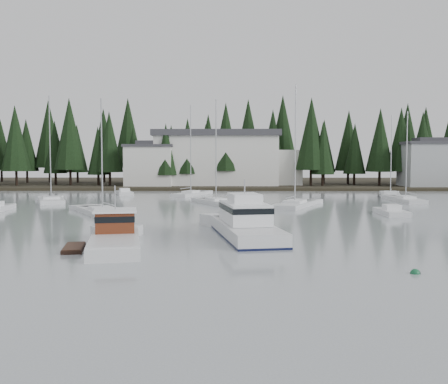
# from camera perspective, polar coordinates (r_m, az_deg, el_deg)

# --- Properties ---
(ground) EXTENTS (260.00, 260.00, 0.00)m
(ground) POSITION_cam_1_polar(r_m,az_deg,el_deg) (19.21, 7.60, -13.03)
(ground) COLOR gray
(ground) RESTS_ON ground
(far_shore_land) EXTENTS (240.00, 54.00, 1.00)m
(far_shore_land) POSITION_cam_1_polar(r_m,az_deg,el_deg) (115.42, 1.85, 0.94)
(far_shore_land) COLOR black
(far_shore_land) RESTS_ON ground
(conifer_treeline) EXTENTS (200.00, 22.00, 20.00)m
(conifer_treeline) POSITION_cam_1_polar(r_m,az_deg,el_deg) (104.43, 1.97, 0.66)
(conifer_treeline) COLOR black
(conifer_treeline) RESTS_ON ground
(house_west) EXTENTS (9.54, 7.42, 8.75)m
(house_west) POSITION_cam_1_polar(r_m,az_deg,el_deg) (98.54, -8.47, 3.14)
(house_west) COLOR silver
(house_west) RESTS_ON ground
(house_east_a) EXTENTS (10.60, 8.48, 9.25)m
(house_east_a) POSITION_cam_1_polar(r_m,az_deg,el_deg) (103.58, 22.44, 3.07)
(house_east_a) COLOR #999EA0
(house_east_a) RESTS_ON ground
(harbor_inn) EXTENTS (29.50, 11.50, 10.90)m
(harbor_inn) POSITION_cam_1_polar(r_m,az_deg,el_deg) (100.61, 0.34, 3.83)
(harbor_inn) COLOR silver
(harbor_inn) RESTS_ON ground
(lobster_boat_brown) EXTENTS (5.65, 9.29, 4.39)m
(lobster_boat_brown) POSITION_cam_1_polar(r_m,az_deg,el_deg) (32.27, -12.52, -5.34)
(lobster_boat_brown) COLOR silver
(lobster_boat_brown) RESTS_ON ground
(cabin_cruiser_center) EXTENTS (5.40, 11.53, 4.77)m
(cabin_cruiser_center) POSITION_cam_1_polar(r_m,az_deg,el_deg) (35.98, 2.49, -3.98)
(cabin_cruiser_center) COLOR silver
(cabin_cruiser_center) RESTS_ON ground
(sailboat_2) EXTENTS (6.58, 9.87, 14.85)m
(sailboat_2) POSITION_cam_1_polar(r_m,az_deg,el_deg) (59.58, 8.10, -1.59)
(sailboat_2) COLOR silver
(sailboat_2) RESTS_ON ground
(sailboat_3) EXTENTS (5.56, 9.52, 14.47)m
(sailboat_3) POSITION_cam_1_polar(r_m,az_deg,el_deg) (77.34, -3.81, -0.35)
(sailboat_3) COLOR silver
(sailboat_3) RESTS_ON ground
(sailboat_6) EXTENTS (5.82, 8.58, 14.36)m
(sailboat_6) POSITION_cam_1_polar(r_m,az_deg,el_deg) (68.80, -19.14, -1.05)
(sailboat_6) COLOR silver
(sailboat_6) RESTS_ON ground
(sailboat_7) EXTENTS (2.56, 9.10, 12.43)m
(sailboat_7) POSITION_cam_1_polar(r_m,az_deg,el_deg) (70.24, 20.04, -0.98)
(sailboat_7) COLOR silver
(sailboat_7) RESTS_ON ground
(sailboat_8) EXTENTS (4.92, 9.10, 12.79)m
(sailboat_8) POSITION_cam_1_polar(r_m,az_deg,el_deg) (79.80, 18.47, -0.42)
(sailboat_8) COLOR silver
(sailboat_8) RESTS_ON ground
(sailboat_9) EXTENTS (5.93, 8.31, 13.57)m
(sailboat_9) POSITION_cam_1_polar(r_m,az_deg,el_deg) (62.41, -0.91, -1.30)
(sailboat_9) COLOR silver
(sailboat_9) RESTS_ON ground
(sailboat_10) EXTENTS (7.87, 10.64, 12.19)m
(sailboat_10) POSITION_cam_1_polar(r_m,az_deg,el_deg) (51.86, -13.69, -2.46)
(sailboat_10) COLOR silver
(sailboat_10) RESTS_ON ground
(runabout_1) EXTENTS (2.22, 5.35, 1.42)m
(runabout_1) POSITION_cam_1_polar(r_m,az_deg,el_deg) (53.06, 18.62, -2.33)
(runabout_1) COLOR silver
(runabout_1) RESTS_ON ground
(runabout_3) EXTENTS (3.81, 5.72, 1.42)m
(runabout_3) POSITION_cam_1_polar(r_m,az_deg,el_deg) (80.90, -11.30, -0.20)
(runabout_3) COLOR silver
(runabout_3) RESTS_ON ground
(mooring_buoy_green) EXTENTS (0.47, 0.47, 0.47)m
(mooring_buoy_green) POSITION_cam_1_polar(r_m,az_deg,el_deg) (26.23, 21.00, -8.70)
(mooring_buoy_green) COLOR #145933
(mooring_buoy_green) RESTS_ON ground
(mooring_buoy_dark) EXTENTS (0.38, 0.38, 0.38)m
(mooring_buoy_dark) POSITION_cam_1_polar(r_m,az_deg,el_deg) (26.30, 21.16, -8.67)
(mooring_buoy_dark) COLOR black
(mooring_buoy_dark) RESTS_ON ground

